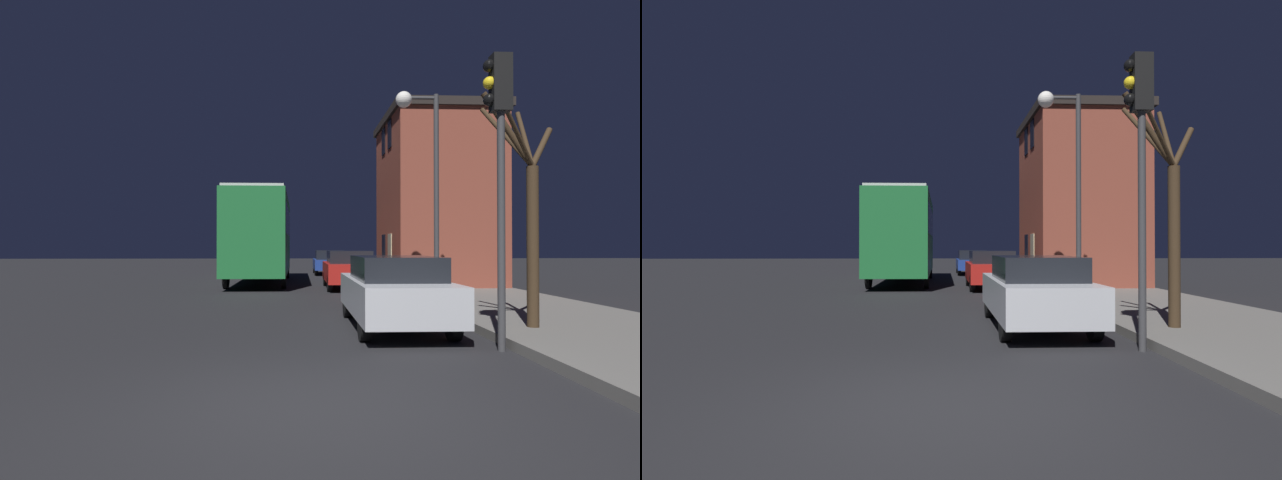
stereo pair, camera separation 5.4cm
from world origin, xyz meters
TOP-DOWN VIEW (x-y plane):
  - ground_plane at (0.00, 0.00)m, footprint 120.00×120.00m
  - brick_building at (5.32, 14.67)m, footprint 4.18×5.54m
  - streetlamp at (3.19, 8.41)m, footprint 1.19×0.45m
  - traffic_light at (2.95, 2.57)m, footprint 0.43×0.24m
  - bare_tree at (4.02, 3.87)m, footprint 1.55×1.65m
  - bus at (-1.85, 17.22)m, footprint 2.42×9.39m
  - car_near_lane at (1.72, 4.85)m, footprint 1.74×4.48m
  - car_mid_lane at (1.74, 14.03)m, footprint 1.79×4.11m
  - car_far_lane at (1.59, 23.76)m, footprint 1.75×4.11m

SIDE VIEW (x-z plane):
  - ground_plane at x=0.00m, z-range 0.00..0.00m
  - car_far_lane at x=1.59m, z-range 0.03..1.43m
  - car_near_lane at x=1.72m, z-range 0.04..1.48m
  - car_mid_lane at x=1.74m, z-range 0.03..1.49m
  - bus at x=-1.85m, z-range 0.35..4.25m
  - bare_tree at x=4.02m, z-range 0.17..4.45m
  - traffic_light at x=2.95m, z-range 1.00..5.66m
  - brick_building at x=5.32m, z-range 0.18..6.89m
  - streetlamp at x=3.19m, z-range 1.38..7.11m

